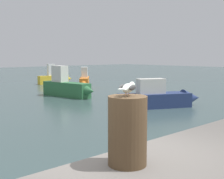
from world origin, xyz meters
name	(u,v)px	position (x,y,z in m)	size (l,w,h in m)	color
mooring_post	(127,131)	(-0.07, -0.46, 1.80)	(0.43, 0.43, 0.76)	#4C3823
seagull	(128,88)	(-0.07, -0.45, 2.27)	(0.38, 0.21, 0.14)	tan
boat_green	(68,87)	(8.24, 13.14, 0.62)	(1.41, 4.21, 1.93)	#2D6B3D
boat_orange	(84,81)	(11.83, 16.17, 0.57)	(2.57, 2.92, 1.68)	orange
boat_navy	(162,98)	(9.57, 6.72, 0.48)	(4.36, 2.75, 1.53)	navy
boat_yellow	(55,78)	(12.20, 21.12, 0.52)	(3.28, 1.06, 1.81)	yellow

